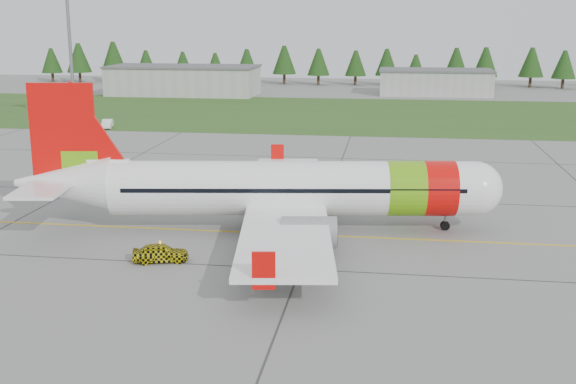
# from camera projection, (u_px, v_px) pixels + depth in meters

# --- Properties ---
(ground) EXTENTS (320.00, 320.00, 0.00)m
(ground) POSITION_uv_depth(u_px,v_px,m) (157.00, 262.00, 49.83)
(ground) COLOR gray
(ground) RESTS_ON ground
(aircraft) EXTENTS (38.36, 35.66, 11.65)m
(aircraft) POSITION_uv_depth(u_px,v_px,m) (282.00, 189.00, 56.83)
(aircraft) COLOR white
(aircraft) RESTS_ON ground
(follow_me_car) EXTENTS (1.67, 1.83, 3.84)m
(follow_me_car) POSITION_uv_depth(u_px,v_px,m) (160.00, 235.00, 49.57)
(follow_me_car) COLOR yellow
(follow_me_car) RESTS_ON ground
(service_van) EXTENTS (1.76, 1.70, 4.17)m
(service_van) POSITION_uv_depth(u_px,v_px,m) (107.00, 115.00, 110.34)
(service_van) COLOR white
(service_van) RESTS_ON ground
(grass_strip) EXTENTS (320.00, 50.00, 0.03)m
(grass_strip) POSITION_uv_depth(u_px,v_px,m) (303.00, 113.00, 128.73)
(grass_strip) COLOR #30561E
(grass_strip) RESTS_ON ground
(taxi_guideline) EXTENTS (120.00, 0.25, 0.02)m
(taxi_guideline) POSITION_uv_depth(u_px,v_px,m) (189.00, 230.00, 57.53)
(taxi_guideline) COLOR gold
(taxi_guideline) RESTS_ON ground
(hangar_west) EXTENTS (32.00, 14.00, 6.00)m
(hangar_west) POSITION_uv_depth(u_px,v_px,m) (184.00, 81.00, 159.16)
(hangar_west) COLOR #A8A8A3
(hangar_west) RESTS_ON ground
(hangar_east) EXTENTS (24.00, 12.00, 5.20)m
(hangar_east) POSITION_uv_depth(u_px,v_px,m) (435.00, 83.00, 159.28)
(hangar_east) COLOR #A8A8A3
(hangar_east) RESTS_ON ground
(floodlight_mast) EXTENTS (0.50, 0.50, 20.00)m
(floodlight_mast) POSITION_uv_depth(u_px,v_px,m) (71.00, 63.00, 107.76)
(floodlight_mast) COLOR slate
(floodlight_mast) RESTS_ON ground
(treeline) EXTENTS (160.00, 8.00, 10.00)m
(treeline) POSITION_uv_depth(u_px,v_px,m) (330.00, 65.00, 181.45)
(treeline) COLOR #1C3F14
(treeline) RESTS_ON ground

